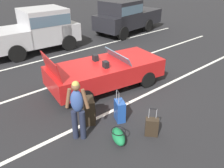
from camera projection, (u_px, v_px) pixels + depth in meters
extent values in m
plane|color=black|center=(106.00, 86.00, 8.59)|extent=(80.00, 80.00, 0.00)
cube|color=silver|center=(132.00, 101.00, 7.65)|extent=(18.00, 0.12, 0.01)
cube|color=silver|center=(86.00, 75.00, 9.48)|extent=(18.00, 0.12, 0.01)
cube|color=silver|center=(54.00, 57.00, 11.30)|extent=(18.00, 0.12, 0.01)
cube|color=red|center=(106.00, 71.00, 8.31)|extent=(4.32, 2.37, 0.64)
cube|color=red|center=(137.00, 66.00, 9.03)|extent=(1.55, 1.85, 0.38)
cube|color=slate|center=(118.00, 56.00, 8.33)|extent=(0.42, 1.56, 0.31)
cube|color=black|center=(95.00, 58.00, 8.29)|extent=(0.19, 0.24, 0.22)
cube|color=black|center=(106.00, 64.00, 7.74)|extent=(0.19, 0.24, 0.22)
cube|color=red|center=(51.00, 67.00, 7.12)|extent=(0.39, 1.50, 0.63)
cylinder|color=black|center=(122.00, 65.00, 9.66)|extent=(0.63, 0.31, 0.60)
cylinder|color=black|center=(147.00, 79.00, 8.44)|extent=(0.63, 0.31, 0.60)
cylinder|color=black|center=(65.00, 79.00, 8.47)|extent=(0.63, 0.31, 0.60)
cylinder|color=black|center=(84.00, 98.00, 7.25)|extent=(0.63, 0.31, 0.60)
cube|color=#2D2319|center=(89.00, 110.00, 6.50)|extent=(0.47, 0.56, 0.74)
cube|color=black|center=(94.00, 111.00, 6.56)|extent=(0.20, 0.35, 0.41)
sphere|color=black|center=(85.00, 118.00, 6.79)|extent=(0.04, 0.04, 0.04)
sphere|color=black|center=(87.00, 125.00, 6.50)|extent=(0.04, 0.04, 0.04)
cube|color=#1E479E|center=(120.00, 111.00, 6.60)|extent=(0.39, 0.46, 0.62)
cylinder|color=gray|center=(117.00, 95.00, 6.46)|extent=(0.03, 0.03, 0.34)
cylinder|color=gray|center=(119.00, 99.00, 6.27)|extent=(0.03, 0.03, 0.34)
cylinder|color=black|center=(118.00, 91.00, 6.28)|extent=(0.12, 0.21, 0.03)
sphere|color=black|center=(115.00, 117.00, 6.83)|extent=(0.04, 0.04, 0.04)
sphere|color=black|center=(118.00, 122.00, 6.59)|extent=(0.04, 0.04, 0.04)
cube|color=#2D2319|center=(152.00, 127.00, 6.03)|extent=(0.38, 0.39, 0.50)
cylinder|color=gray|center=(156.00, 114.00, 5.89)|extent=(0.03, 0.03, 0.28)
cylinder|color=gray|center=(149.00, 113.00, 5.91)|extent=(0.03, 0.03, 0.28)
cylinder|color=black|center=(153.00, 109.00, 5.84)|extent=(0.15, 0.16, 0.03)
sphere|color=black|center=(155.00, 132.00, 6.19)|extent=(0.04, 0.04, 0.04)
sphere|color=black|center=(146.00, 132.00, 6.22)|extent=(0.04, 0.04, 0.04)
ellipsoid|color=#19723F|center=(118.00, 136.00, 5.85)|extent=(0.55, 0.71, 0.30)
torus|color=black|center=(118.00, 131.00, 5.77)|extent=(0.50, 0.50, 0.02)
cylinder|color=#1E2338|center=(75.00, 125.00, 5.86)|extent=(0.21, 0.21, 0.82)
cylinder|color=#1E2338|center=(83.00, 125.00, 5.85)|extent=(0.21, 0.21, 0.82)
ellipsoid|color=#334C8C|center=(77.00, 101.00, 5.53)|extent=(0.38, 0.38, 0.60)
sphere|color=brown|center=(76.00, 86.00, 5.35)|extent=(0.21, 0.21, 0.21)
sphere|color=tan|center=(76.00, 85.00, 5.32)|extent=(0.18, 0.18, 0.18)
cylinder|color=brown|center=(68.00, 98.00, 5.51)|extent=(0.20, 0.20, 0.53)
cylinder|color=brown|center=(85.00, 99.00, 5.49)|extent=(0.20, 0.20, 0.53)
cube|color=#B2B2B7|center=(64.00, 30.00, 12.61)|extent=(1.19, 1.95, 0.90)
cube|color=#B2B2B7|center=(44.00, 25.00, 11.86)|extent=(2.19, 2.00, 1.70)
cube|color=slate|center=(43.00, 18.00, 11.68)|extent=(2.15, 2.02, 0.51)
cube|color=#B2B2B7|center=(1.00, 41.00, 10.85)|extent=(2.49, 2.01, 0.90)
cylinder|color=black|center=(54.00, 35.00, 13.33)|extent=(0.81, 0.32, 0.80)
cylinder|color=black|center=(69.00, 43.00, 12.06)|extent=(0.81, 0.32, 0.80)
cylinder|color=black|center=(6.00, 44.00, 11.88)|extent=(0.81, 0.32, 0.80)
cylinder|color=black|center=(17.00, 53.00, 10.61)|extent=(0.81, 0.32, 0.80)
cube|color=black|center=(109.00, 24.00, 13.92)|extent=(1.35, 2.03, 0.90)
cube|color=black|center=(120.00, 15.00, 14.43)|extent=(2.34, 2.17, 1.70)
cube|color=slate|center=(120.00, 8.00, 14.26)|extent=(2.30, 2.18, 0.51)
cube|color=black|center=(140.00, 16.00, 16.08)|extent=(2.64, 2.21, 0.90)
cylinder|color=black|center=(123.00, 33.00, 13.74)|extent=(0.83, 0.39, 0.80)
cylinder|color=black|center=(101.00, 28.00, 14.80)|extent=(0.83, 0.39, 0.80)
cylinder|color=black|center=(148.00, 25.00, 15.51)|extent=(0.83, 0.39, 0.80)
cylinder|color=black|center=(127.00, 21.00, 16.58)|extent=(0.83, 0.39, 0.80)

